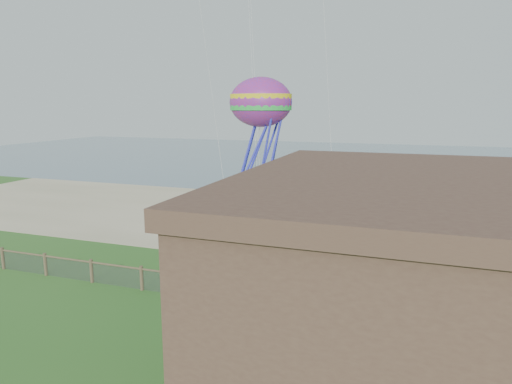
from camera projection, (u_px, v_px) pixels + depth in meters
ground at (120, 365)px, 16.11m from camera, size 160.00×160.00×0.00m
sand_beach at (287, 220)px, 36.50m from camera, size 72.00×20.00×0.02m
ocean at (356, 159)px, 77.29m from camera, size 160.00×68.00×0.02m
chainlink_fence at (196, 287)px, 21.57m from camera, size 36.20×0.20×1.25m
motel_deck at (508, 352)px, 16.47m from camera, size 15.00×2.00×0.50m
picnic_table at (230, 323)px, 18.47m from camera, size 1.72×1.38×0.67m
octopus_kite at (260, 136)px, 26.03m from camera, size 4.14×3.41×7.40m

